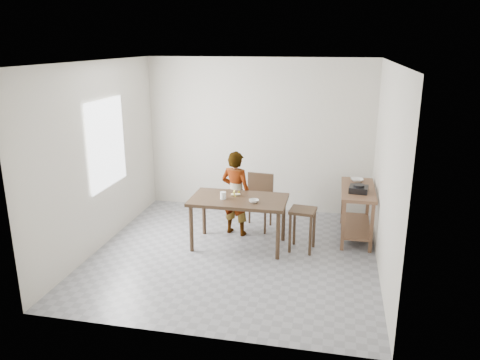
% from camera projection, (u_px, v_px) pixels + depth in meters
% --- Properties ---
extents(floor, '(4.00, 4.00, 0.04)m').
position_uv_depth(floor, '(234.00, 255.00, 6.77)').
color(floor, gray).
rests_on(floor, ground).
extents(ceiling, '(4.00, 4.00, 0.04)m').
position_uv_depth(ceiling, '(234.00, 60.00, 5.98)').
color(ceiling, white).
rests_on(ceiling, wall_back).
extents(wall_back, '(4.00, 0.04, 2.70)m').
position_uv_depth(wall_back, '(259.00, 136.00, 8.27)').
color(wall_back, beige).
rests_on(wall_back, ground).
extents(wall_front, '(4.00, 0.04, 2.70)m').
position_uv_depth(wall_front, '(188.00, 215.00, 4.48)').
color(wall_front, beige).
rests_on(wall_front, ground).
extents(wall_left, '(0.04, 4.00, 2.70)m').
position_uv_depth(wall_left, '(98.00, 156.00, 6.77)').
color(wall_left, beige).
rests_on(wall_left, ground).
extents(wall_right, '(0.04, 4.00, 2.70)m').
position_uv_depth(wall_right, '(388.00, 172.00, 5.98)').
color(wall_right, beige).
rests_on(wall_right, ground).
extents(window_pane, '(0.02, 1.10, 1.30)m').
position_uv_depth(window_pane, '(107.00, 144.00, 6.91)').
color(window_pane, white).
rests_on(window_pane, wall_left).
extents(dining_table, '(1.40, 0.80, 0.75)m').
position_uv_depth(dining_table, '(239.00, 222.00, 6.93)').
color(dining_table, '#392719').
rests_on(dining_table, floor).
extents(prep_counter, '(0.50, 1.20, 0.80)m').
position_uv_depth(prep_counter, '(356.00, 213.00, 7.25)').
color(prep_counter, brown).
rests_on(prep_counter, floor).
extents(child, '(0.56, 0.45, 1.35)m').
position_uv_depth(child, '(236.00, 193.00, 7.30)').
color(child, white).
rests_on(child, floor).
extents(dining_chair, '(0.47, 0.47, 0.89)m').
position_uv_depth(dining_chair, '(257.00, 203.00, 7.57)').
color(dining_chair, '#392719').
rests_on(dining_chair, floor).
extents(stool, '(0.40, 0.40, 0.63)m').
position_uv_depth(stool, '(302.00, 230.00, 6.81)').
color(stool, '#392719').
rests_on(stool, floor).
extents(glass_tumbler, '(0.09, 0.09, 0.10)m').
position_uv_depth(glass_tumbler, '(223.00, 195.00, 6.79)').
color(glass_tumbler, white).
rests_on(glass_tumbler, dining_table).
extents(small_bowl, '(0.18, 0.18, 0.04)m').
position_uv_depth(small_bowl, '(254.00, 201.00, 6.65)').
color(small_bowl, silver).
rests_on(small_bowl, dining_table).
extents(banana, '(0.16, 0.12, 0.06)m').
position_uv_depth(banana, '(236.00, 194.00, 6.93)').
color(banana, '#E4C949').
rests_on(banana, dining_table).
extents(serving_bowl, '(0.23, 0.23, 0.05)m').
position_uv_depth(serving_bowl, '(357.00, 180.00, 7.46)').
color(serving_bowl, silver).
rests_on(serving_bowl, prep_counter).
extents(gas_burner, '(0.30, 0.30, 0.09)m').
position_uv_depth(gas_burner, '(359.00, 189.00, 6.93)').
color(gas_burner, black).
rests_on(gas_burner, prep_counter).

